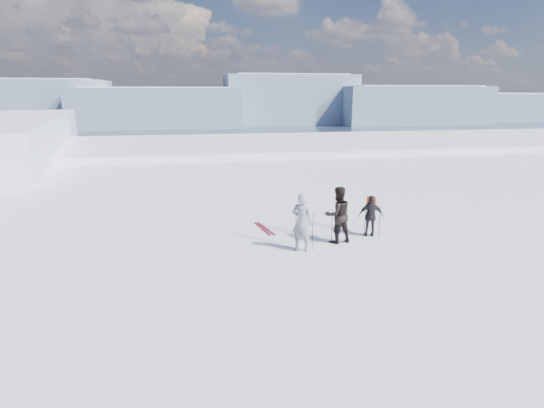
% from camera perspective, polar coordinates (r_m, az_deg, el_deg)
% --- Properties ---
extents(lake_basin, '(820.00, 820.00, 71.62)m').
position_cam_1_polar(lake_basin, '(42.32, -3.60, -1.10)').
color(lake_basin, white).
rests_on(lake_basin, ground).
extents(far_mountain_range, '(770.00, 110.00, 53.00)m').
position_cam_1_polar(far_mountain_range, '(466.62, -6.08, 13.35)').
color(far_mountain_range, slate).
rests_on(far_mountain_range, ground).
extents(skier_grey, '(0.87, 0.81, 1.99)m').
position_cam_1_polar(skier_grey, '(14.04, 4.08, -2.42)').
color(skier_grey, '#8E949B').
rests_on(skier_grey, ground).
extents(skier_dark, '(1.08, 0.91, 2.01)m').
position_cam_1_polar(skier_dark, '(14.94, 8.81, -1.44)').
color(skier_dark, black).
rests_on(skier_dark, ground).
extents(skier_pack, '(0.97, 0.65, 1.54)m').
position_cam_1_polar(skier_pack, '(15.87, 13.16, -1.58)').
color(skier_pack, black).
rests_on(skier_pack, ground).
extents(backpack, '(0.37, 0.28, 0.49)m').
position_cam_1_polar(backpack, '(15.86, 13.31, 2.19)').
color(backpack, '#E04D15').
rests_on(backpack, skier_pack).
extents(ski_poles, '(3.41, 1.05, 1.37)m').
position_cam_1_polar(ski_poles, '(14.92, 8.90, -3.00)').
color(ski_poles, black).
rests_on(ski_poles, ground).
extents(skis_loose, '(0.60, 1.68, 0.03)m').
position_cam_1_polar(skis_loose, '(16.47, -1.08, -3.31)').
color(skis_loose, black).
rests_on(skis_loose, ground).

